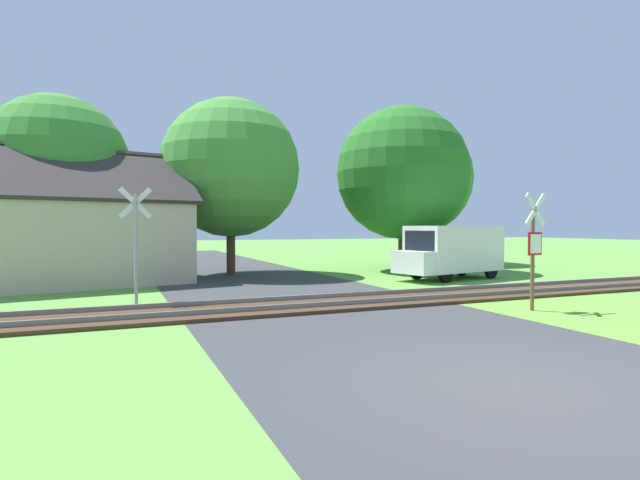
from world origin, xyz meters
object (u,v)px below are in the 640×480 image
Objects in this scene: tree_right at (403,173)px; mail_truck at (452,250)px; stop_sign_near at (534,245)px; tree_left at (57,165)px; house at (66,238)px; tree_far at (415,178)px; crossing_sign_far at (136,238)px; tree_center at (230,168)px.

tree_right is 5.53m from mail_truck.
mail_truck is at bearing -125.35° from stop_sign_near.
tree_left is at bearing 55.73° from mail_truck.
tree_right is at bearing -14.95° from mail_truck.
tree_far is (18.71, 4.39, 3.39)m from house.
tree_center is at bearing 62.59° from crossing_sign_far.
stop_sign_near is at bearing -56.61° from house.
tree_center is at bearing -0.50° from house.
house is 7.51m from tree_center.
tree_right is 1.57× the size of mail_truck.
tree_right is (15.00, -0.11, 3.08)m from house.
stop_sign_near is at bearing -68.71° from tree_center.
mail_truck is (-3.90, -8.66, -3.93)m from tree_far.
crossing_sign_far reaches higher than mail_truck.
crossing_sign_far is 0.40× the size of tree_right.
tree_center is at bearing -81.58° from stop_sign_near.
tree_left is at bearing 107.56° from crossing_sign_far.
mail_truck is at bearing -34.78° from tree_center.
tree_far is at bearing -126.32° from stop_sign_near.
tree_right is at bearing -118.56° from stop_sign_near.
tree_right reaches higher than tree_center.
house is at bearing -168.57° from tree_center.
tree_right is at bearing -9.98° from tree_center.
crossing_sign_far is 0.41× the size of tree_center.
crossing_sign_far is 7.34m from house.
house reaches higher than stop_sign_near.
crossing_sign_far is (-9.53, 4.64, 0.18)m from stop_sign_near.
stop_sign_near is at bearing 145.24° from mail_truck.
stop_sign_near is 0.40× the size of tree_left.
tree_right reaches higher than mail_truck.
house is 1.21× the size of tree_center.
tree_left is 19.32m from tree_far.
stop_sign_near is 14.29m from tree_center.
tree_left is at bearing 91.41° from house.
tree_far reaches higher than house.
tree_center is (-8.30, 1.46, 0.03)m from tree_right.
stop_sign_near is 0.59× the size of mail_truck.
tree_center is (4.47, 8.34, 3.00)m from crossing_sign_far.
tree_right reaches higher than tree_left.
tree_left is 16.82m from mail_truck.
tree_right is 0.95× the size of tree_far.
stop_sign_near is 0.38× the size of tree_center.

